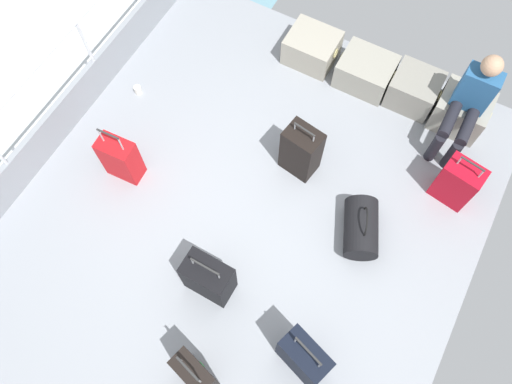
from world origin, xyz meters
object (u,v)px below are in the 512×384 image
suitcase_0 (457,183)px  suitcase_1 (121,159)px  suitcase_2 (301,151)px  duffel_bag (361,228)px  cargo_crate_1 (366,72)px  suitcase_5 (304,357)px  cargo_crate_3 (461,111)px  paper_cup (138,90)px  suitcase_4 (209,278)px  cargo_crate_2 (414,90)px  passenger_seated (469,103)px  cargo_crate_0 (312,48)px  suitcase_3 (195,374)px

suitcase_0 → suitcase_1: suitcase_1 is taller
suitcase_2 → duffel_bag: size_ratio=1.14×
suitcase_0 → suitcase_1: size_ratio=0.89×
suitcase_0 → suitcase_2: size_ratio=0.93×
cargo_crate_1 → suitcase_5: bearing=-76.4°
cargo_crate_3 → paper_cup: (-3.24, -1.34, -0.15)m
suitcase_4 → paper_cup: 2.38m
cargo_crate_2 → suitcase_2: 1.51m
passenger_seated → paper_cup: passenger_seated is taller
suitcase_0 → suitcase_1: 3.31m
suitcase_0 → paper_cup: (-3.47, -0.47, -0.23)m
passenger_seated → paper_cup: (-3.24, -1.15, -0.54)m
cargo_crate_0 → cargo_crate_2: 1.22m
cargo_crate_1 → duffel_bag: bearing=-67.8°
cargo_crate_1 → duffel_bag: (0.70, -1.71, -0.01)m
suitcase_2 → suitcase_3: suitcase_3 is taller
suitcase_2 → suitcase_5: bearing=-62.8°
cargo_crate_2 → cargo_crate_3: cargo_crate_3 is taller
cargo_crate_0 → suitcase_2: suitcase_2 is taller
cargo_crate_3 → suitcase_0: 0.90m
duffel_bag → suitcase_4: bearing=-131.7°
suitcase_2 → suitcase_3: size_ratio=0.95×
suitcase_1 → duffel_bag: size_ratio=1.19×
cargo_crate_2 → suitcase_3: 3.66m
cargo_crate_2 → suitcase_0: size_ratio=0.78×
suitcase_5 → suitcase_2: bearing=117.2°
duffel_bag → paper_cup: duffel_bag is taller
suitcase_5 → duffel_bag: (-0.04, 1.34, -0.11)m
cargo_crate_0 → cargo_crate_3: (1.76, -0.02, 0.03)m
suitcase_4 → suitcase_5: size_ratio=0.90×
cargo_crate_0 → cargo_crate_3: size_ratio=1.06×
cargo_crate_0 → paper_cup: (-1.48, -1.36, -0.13)m
cargo_crate_0 → duffel_bag: (1.36, -1.72, -0.01)m
cargo_crate_2 → suitcase_3: (-0.55, -3.62, 0.09)m
cargo_crate_1 → suitcase_1: size_ratio=0.80×
cargo_crate_1 → cargo_crate_2: size_ratio=1.16×
passenger_seated → suitcase_3: passenger_seated is taller
cargo_crate_1 → cargo_crate_2: (0.56, 0.02, 0.02)m
cargo_crate_3 → suitcase_0: suitcase_0 is taller
suitcase_0 → suitcase_4: bearing=-129.8°
cargo_crate_3 → duffel_bag: size_ratio=0.86×
suitcase_3 → duffel_bag: size_ratio=1.19×
duffel_bag → suitcase_1: bearing=-167.7°
duffel_bag → cargo_crate_1: bearing=112.2°
cargo_crate_2 → paper_cup: (-2.70, -1.37, -0.14)m
cargo_crate_1 → suitcase_5: (0.74, -3.05, 0.11)m
passenger_seated → paper_cup: 3.48m
paper_cup → passenger_seated: bearing=19.6°
cargo_crate_1 → cargo_crate_2: bearing=1.9°
cargo_crate_2 → cargo_crate_3: (0.54, -0.03, 0.02)m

